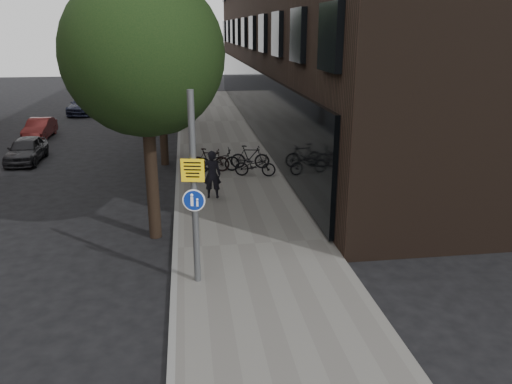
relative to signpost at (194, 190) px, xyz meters
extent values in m
plane|color=black|center=(1.43, -1.34, -2.44)|extent=(120.00, 120.00, 0.00)
cube|color=#63605B|center=(1.68, 8.66, -2.38)|extent=(4.50, 60.00, 0.12)
cube|color=slate|center=(-0.57, 8.66, -2.38)|extent=(0.15, 60.00, 0.13)
cylinder|color=black|center=(-1.17, 3.16, -0.84)|extent=(0.36, 0.36, 3.20)
sphere|color=black|center=(-1.17, 3.16, 2.86)|extent=(4.40, 4.40, 4.40)
sphere|color=black|center=(-0.77, 3.96, 1.86)|extent=(2.64, 2.64, 2.64)
cylinder|color=black|center=(-1.17, 11.66, -0.84)|extent=(0.36, 0.36, 3.20)
sphere|color=black|center=(-1.17, 11.66, 2.86)|extent=(5.00, 5.00, 5.00)
sphere|color=black|center=(-0.77, 12.46, 1.86)|extent=(3.00, 3.00, 3.00)
cylinder|color=black|center=(-1.17, 20.66, -0.84)|extent=(0.36, 0.36, 3.20)
sphere|color=black|center=(-1.17, 20.66, 2.86)|extent=(5.00, 5.00, 5.00)
sphere|color=black|center=(-0.77, 21.46, 1.86)|extent=(3.00, 3.00, 3.00)
cylinder|color=#595B5E|center=(0.00, 0.00, -0.02)|extent=(0.15, 0.15, 4.60)
cube|color=yellow|center=(0.00, 0.00, 0.49)|extent=(0.53, 0.14, 0.53)
cylinder|color=navy|center=(0.00, 0.00, -0.23)|extent=(0.46, 0.11, 0.47)
cylinder|color=white|center=(0.00, 0.00, -0.23)|extent=(0.52, 0.12, 0.53)
imported|color=black|center=(0.72, 6.25, -1.45)|extent=(0.69, 0.51, 1.75)
imported|color=black|center=(2.63, 8.80, -1.88)|extent=(1.80, 0.98, 0.90)
imported|color=black|center=(2.57, 10.00, -1.81)|extent=(1.77, 0.78, 1.03)
imported|color=black|center=(1.13, 9.69, -1.82)|extent=(1.95, 0.79, 1.00)
imported|color=black|center=(0.81, 9.76, -1.82)|extent=(1.74, 0.77, 1.01)
imported|color=black|center=(-7.60, 13.04, -1.86)|extent=(1.41, 3.45, 1.17)
imported|color=maroon|center=(-8.44, 18.63, -1.89)|extent=(1.23, 3.38, 1.11)
imported|color=#1D2034|center=(-7.46, 27.22, -1.79)|extent=(2.24, 4.63, 1.30)
camera|label=1|loc=(-0.10, -10.99, 3.52)|focal=35.00mm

